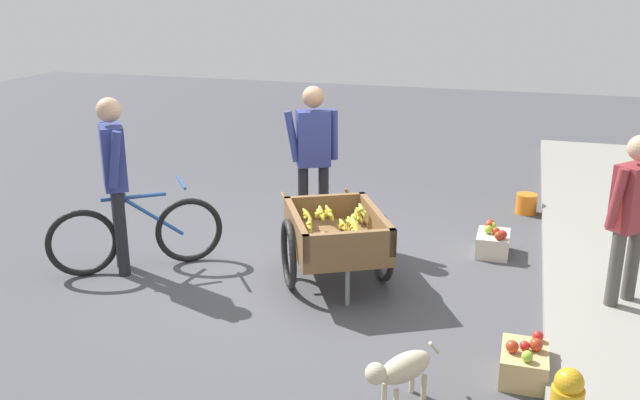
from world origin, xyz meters
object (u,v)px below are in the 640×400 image
(dog, at_px, (401,369))
(bystander_person, at_px, (632,211))
(apple_crate, at_px, (524,363))
(mixed_fruit_crate, at_px, (493,242))
(fruit_cart, at_px, (336,238))
(bicycle, at_px, (137,234))
(vendor_person, at_px, (313,149))
(cyclist_person, at_px, (114,169))
(plastic_bucket, at_px, (526,204))

(dog, distance_m, bystander_person, 2.44)
(apple_crate, distance_m, mixed_fruit_crate, 2.33)
(fruit_cart, distance_m, apple_crate, 2.09)
(bicycle, bearing_deg, vendor_person, 132.34)
(apple_crate, relative_size, bystander_person, 0.29)
(bicycle, bearing_deg, dog, 62.26)
(fruit_cart, bearing_deg, vendor_person, -152.16)
(cyclist_person, bearing_deg, vendor_person, 131.94)
(cyclist_person, distance_m, apple_crate, 3.93)
(apple_crate, bearing_deg, fruit_cart, -124.58)
(plastic_bucket, bearing_deg, fruit_cart, -32.87)
(dog, height_order, plastic_bucket, dog)
(cyclist_person, bearing_deg, bystander_person, 95.18)
(vendor_person, bearing_deg, apple_crate, 45.65)
(mixed_fruit_crate, bearing_deg, bystander_person, 45.54)
(apple_crate, bearing_deg, vendor_person, -134.35)
(plastic_bucket, relative_size, bystander_person, 0.16)
(plastic_bucket, bearing_deg, bicycle, -51.80)
(dog, xyz_separation_m, plastic_bucket, (-4.30, 0.73, -0.15))
(plastic_bucket, relative_size, apple_crate, 0.56)
(bicycle, height_order, apple_crate, bicycle)
(cyclist_person, bearing_deg, plastic_bucket, 128.16)
(vendor_person, height_order, bicycle, vendor_person)
(fruit_cart, height_order, bicycle, bicycle)
(apple_crate, bearing_deg, dog, -53.69)
(fruit_cart, relative_size, vendor_person, 1.10)
(vendor_person, height_order, mixed_fruit_crate, vendor_person)
(vendor_person, xyz_separation_m, mixed_fruit_crate, (-0.12, 1.88, -0.87))
(plastic_bucket, height_order, mixed_fruit_crate, mixed_fruit_crate)
(cyclist_person, relative_size, dog, 2.89)
(fruit_cart, height_order, vendor_person, vendor_person)
(bicycle, distance_m, apple_crate, 3.73)
(fruit_cart, xyz_separation_m, bicycle, (0.25, -1.91, -0.09))
(bicycle, relative_size, apple_crate, 3.09)
(cyclist_person, distance_m, mixed_fruit_crate, 3.79)
(bicycle, bearing_deg, apple_crate, 75.64)
(mixed_fruit_crate, bearing_deg, dog, -8.42)
(vendor_person, relative_size, mixed_fruit_crate, 3.76)
(fruit_cart, relative_size, bicycle, 1.33)
(fruit_cart, bearing_deg, plastic_bucket, 147.13)
(fruit_cart, height_order, mixed_fruit_crate, fruit_cart)
(plastic_bucket, bearing_deg, apple_crate, 0.63)
(mixed_fruit_crate, relative_size, bystander_person, 0.29)
(fruit_cart, distance_m, cyclist_person, 2.14)
(dog, bearing_deg, apple_crate, 126.31)
(apple_crate, bearing_deg, mixed_fruit_crate, -171.40)
(cyclist_person, bearing_deg, apple_crate, 77.42)
(bicycle, relative_size, dog, 2.34)
(cyclist_person, height_order, dog, cyclist_person)
(bicycle, bearing_deg, cyclist_person, -52.94)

